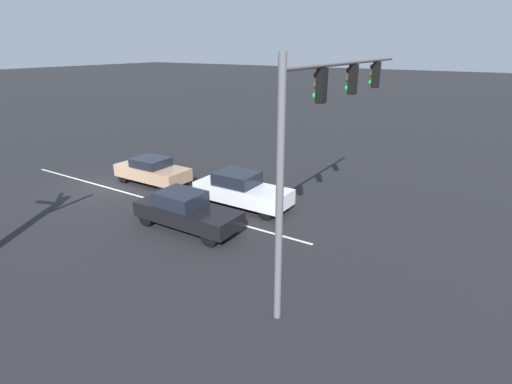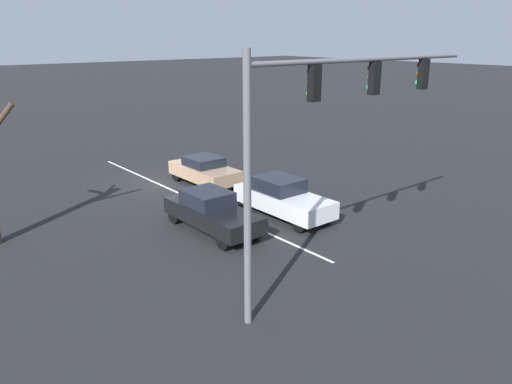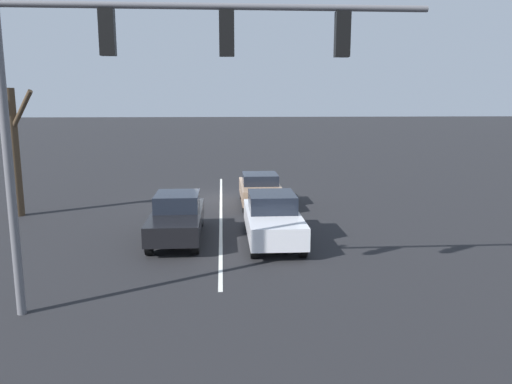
% 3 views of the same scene
% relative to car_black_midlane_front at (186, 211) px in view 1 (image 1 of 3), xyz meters
% --- Properties ---
extents(ground_plane, '(240.00, 240.00, 0.00)m').
position_rel_car_black_midlane_front_xyz_m(ground_plane, '(-1.52, -7.36, -0.80)').
color(ground_plane, black).
extents(lane_stripe_left_divider, '(0.12, 18.44, 0.01)m').
position_rel_car_black_midlane_front_xyz_m(lane_stripe_left_divider, '(-1.52, -4.14, -0.79)').
color(lane_stripe_left_divider, silver).
rests_on(lane_stripe_left_divider, ground_plane).
extents(car_black_midlane_front, '(1.72, 4.66, 1.58)m').
position_rel_car_black_midlane_front_xyz_m(car_black_midlane_front, '(0.00, 0.00, 0.00)').
color(car_black_midlane_front, black).
rests_on(car_black_midlane_front, ground_plane).
extents(car_white_leftlane_front, '(1.79, 4.68, 1.64)m').
position_rel_car_black_midlane_front_xyz_m(car_white_leftlane_front, '(-3.31, 0.50, 0.01)').
color(car_white_leftlane_front, silver).
rests_on(car_white_leftlane_front, ground_plane).
extents(car_tan_leftlane_second, '(1.79, 4.25, 1.47)m').
position_rel_car_black_midlane_front_xyz_m(car_tan_leftlane_second, '(-3.33, -5.48, -0.04)').
color(car_tan_leftlane_second, tan).
rests_on(car_tan_leftlane_second, ground_plane).
extents(traffic_signal_gantry, '(9.19, 0.37, 7.14)m').
position_rel_car_black_midlane_front_xyz_m(traffic_signal_gantry, '(0.16, 6.07, 4.52)').
color(traffic_signal_gantry, slate).
rests_on(traffic_signal_gantry, ground_plane).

